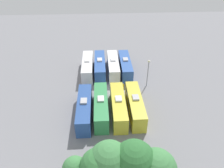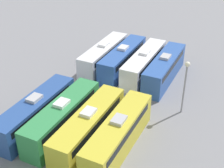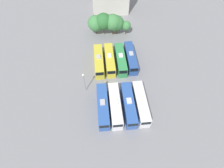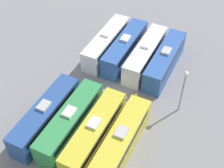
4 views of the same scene
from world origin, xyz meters
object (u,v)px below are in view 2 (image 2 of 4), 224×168
Objects in this scene: bus_2 at (123,59)px; bus_7 at (36,111)px; bus_4 at (119,134)px; bus_5 at (89,126)px; bus_3 at (104,55)px; light_pole at (186,78)px; bus_1 at (144,63)px; bus_6 at (63,116)px; bus_0 at (164,68)px; worker_person at (134,100)px.

bus_7 is (3.14, 16.28, 0.00)m from bus_2.
bus_4 and bus_5 have the same top height.
bus_5 is at bearing 112.06° from bus_3.
light_pole reaches higher than bus_4.
bus_5 is 1.00× the size of bus_7.
bus_5 is 1.75× the size of light_pole.
bus_4 is at bearing -176.65° from bus_5.
bus_2 is at bearing -1.84° from bus_1.
bus_1 is at bearing -111.89° from bus_7.
light_pole is (-7.36, 6.66, 2.77)m from bus_1.
bus_4 is (-6.61, 15.78, 0.00)m from bus_2.
bus_3 is at bearing -67.94° from bus_5.
bus_6 is 3.20m from bus_7.
bus_2 is 1.00× the size of bus_4.
bus_0 is 16.06m from bus_5.
bus_5 is (-3.35, 15.97, 0.00)m from bus_2.
bus_1 and bus_6 have the same top height.
bus_5 reaches higher than worker_person.
bus_5 is at bearing 101.85° from bus_2.
bus_6 is (6.38, 15.59, 0.00)m from bus_0.
bus_7 is at bearing 44.95° from worker_person.
bus_4 is at bearing 65.55° from light_pole.
bus_0 is at bearing -99.20° from worker_person.
bus_5 is at bearing 90.00° from bus_1.
bus_6 is at bearing 67.74° from bus_0.
bus_5 is at bearing 176.90° from bus_6.
bus_7 is (9.76, 0.50, 0.00)m from bus_4.
bus_2 is at bearing -32.26° from light_pole.
bus_7 is at bearing 79.07° from bus_2.
light_pole reaches higher than bus_3.
bus_6 is (3.33, 15.68, 0.00)m from bus_1.
bus_1 is at bearing -90.00° from bus_5.
bus_2 is 1.00× the size of bus_7.
bus_1 is 17.43m from bus_7.
bus_2 is (6.40, -0.21, 0.00)m from bus_0.
bus_7 is 7.20× the size of worker_person.
bus_1 is 1.00× the size of bus_3.
bus_2 is 16.58m from bus_7.
bus_7 is at bearing 59.30° from bus_0.
bus_0 is at bearing -56.66° from light_pole.
bus_1 is 10.30m from light_pole.
bus_5 is 1.00× the size of bus_6.
bus_0 is 16.84m from bus_6.
bus_6 is (-3.10, 15.69, 0.00)m from bus_3.
light_pole is (-13.86, -9.52, 2.77)m from bus_7.
bus_6 is 1.00× the size of bus_7.
bus_4 is at bearing 112.74° from bus_2.
bus_1 is 7.20× the size of worker_person.
bus_0 reaches higher than worker_person.
bus_2 is 3.08m from bus_3.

